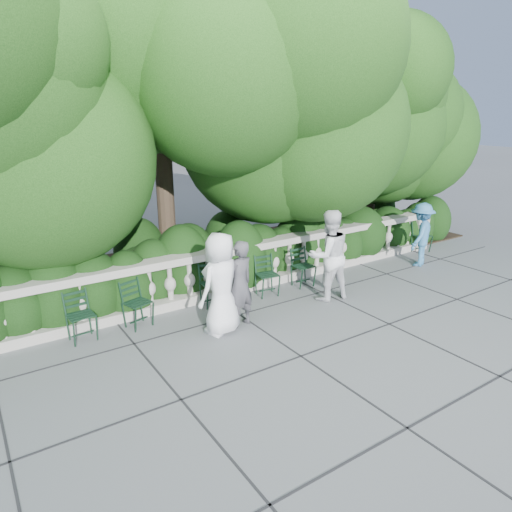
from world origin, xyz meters
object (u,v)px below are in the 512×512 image
chair_a (144,329)px  person_woman_grey (240,284)px  chair_d (307,288)px  chair_c (216,308)px  chair_e (270,298)px  person_older_blue (421,235)px  chair_f (425,253)px  person_businessman (221,284)px  chair_b (87,344)px  person_casual_man (328,255)px

chair_a → person_woman_grey: bearing=-44.6°
chair_d → chair_c: bearing=176.9°
chair_d → chair_e: (-0.96, -0.01, 0.00)m
chair_e → person_older_blue: person_older_blue is taller
chair_f → person_older_blue: (-0.96, -0.51, 0.77)m
chair_c → chair_f: size_ratio=1.00×
chair_c → person_older_blue: bearing=-0.7°
chair_f → chair_c: bearing=-178.5°
chair_a → chair_e: bearing=-17.7°
chair_a → chair_f: (7.77, 0.12, 0.00)m
person_businessman → chair_f: bearing=167.3°
chair_b → chair_a: bearing=-5.0°
chair_a → person_casual_man: (3.53, -0.73, 0.90)m
chair_a → chair_c: (1.46, 0.09, 0.00)m
chair_b → chair_f: (8.74, 0.11, 0.00)m
chair_e → person_casual_man: bearing=-25.2°
chair_d → person_casual_man: 1.11m
chair_d → person_older_blue: bearing=-4.3°
chair_f → chair_d: bearing=-176.2°
chair_f → person_businessman: size_ratio=0.48×
chair_a → person_casual_man: person_casual_man is taller
chair_b → person_older_blue: (7.78, -0.40, 0.77)m
person_casual_man → person_older_blue: size_ratio=1.18×
person_woman_grey → person_casual_man: person_casual_man is taller
person_casual_man → chair_f: bearing=-157.8°
chair_a → chair_e: 2.61m
chair_b → chair_c: same height
chair_a → person_older_blue: 6.86m
person_businessman → chair_c: bearing=-133.8°
chair_d → person_casual_man: bearing=-92.4°
person_businessman → person_woman_grey: 0.40m
chair_c → person_woman_grey: person_woman_grey is taller
chair_f → chair_b: bearing=-178.1°
chair_d → chair_e: bearing=-178.1°
person_woman_grey → person_older_blue: size_ratio=1.01×
chair_b → person_casual_man: bearing=-13.7°
chair_e → chair_f: size_ratio=1.00×
chair_b → person_casual_man: 4.65m
person_woman_grey → person_older_blue: bearing=172.0°
chair_b → person_casual_man: person_casual_man is taller
person_older_blue → chair_b: bearing=-24.9°
chair_f → person_older_blue: size_ratio=0.55×
chair_a → person_casual_man: 3.72m
chair_d → person_businessman: bearing=-162.0°
chair_b → chair_c: (2.43, 0.08, 0.00)m
chair_f → chair_e: bearing=-176.5°
chair_f → person_casual_man: size_ratio=0.47×
chair_b → person_casual_man: (4.50, -0.74, 0.90)m
chair_d → person_older_blue: person_older_blue is taller
chair_a → chair_b: bearing=163.6°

